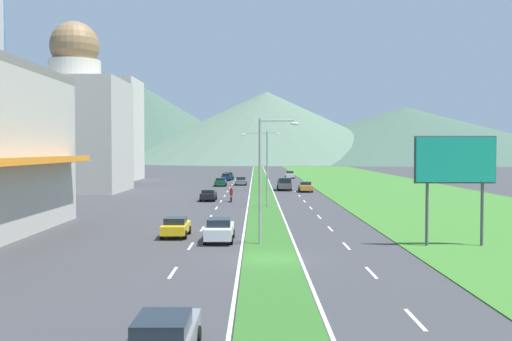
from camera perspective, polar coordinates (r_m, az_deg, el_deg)
name	(u,v)px	position (r m, az deg, el deg)	size (l,w,h in m)	color
ground_plane	(269,259)	(33.75, 1.30, -8.73)	(600.00, 600.00, 0.00)	#38383A
grass_median	(260,189)	(93.36, 0.39, -1.78)	(3.20, 240.00, 0.06)	#2D6023
grass_verge_right	(388,188)	(95.78, 12.81, -1.73)	(24.00, 240.00, 0.06)	#387028
lane_dash_left_1	(140,320)	(22.66, -11.34, -14.17)	(0.16, 2.80, 0.01)	silver
lane_dash_left_2	(172,273)	(30.51, -8.30, -9.90)	(0.16, 2.80, 0.01)	silver
lane_dash_left_3	(190,246)	(38.50, -6.55, -7.38)	(0.16, 2.80, 0.01)	silver
lane_dash_left_4	(201,229)	(46.56, -5.41, -5.73)	(0.16, 2.80, 0.01)	silver
lane_dash_left_5	(209,217)	(54.67, -4.62, -4.56)	(0.16, 2.80, 0.01)	silver
lane_dash_left_6	(215,208)	(62.80, -4.03, -3.70)	(0.16, 2.80, 0.01)	silver
lane_dash_left_7	(220,201)	(70.94, -3.58, -3.03)	(0.16, 2.80, 0.01)	silver
lane_dash_left_8	(223,196)	(79.10, -3.22, -2.50)	(0.16, 2.80, 0.01)	silver
lane_dash_left_9	(226,191)	(87.26, -2.93, -2.07)	(0.16, 2.80, 0.01)	silver
lane_dash_left_10	(229,188)	(95.43, -2.69, -1.71)	(0.16, 2.80, 0.01)	silver
lane_dash_left_11	(231,185)	(103.61, -2.48, -1.41)	(0.16, 2.80, 0.01)	silver
lane_dash_left_12	(233,182)	(111.78, -2.31, -1.16)	(0.16, 2.80, 0.01)	silver
lane_dash_left_13	(234,180)	(119.96, -2.16, -0.93)	(0.16, 2.80, 0.01)	silver
lane_dash_left_14	(235,178)	(128.15, -2.03, -0.74)	(0.16, 2.80, 0.01)	silver
lane_dash_right_1	(414,319)	(23.03, 15.25, -13.93)	(0.16, 2.80, 0.01)	silver
lane_dash_right_2	(370,273)	(30.78, 11.15, -9.81)	(0.16, 2.80, 0.01)	silver
lane_dash_right_3	(345,246)	(38.72, 8.76, -7.34)	(0.16, 2.80, 0.01)	silver
lane_dash_right_4	(329,229)	(46.74, 7.20, -5.71)	(0.16, 2.80, 0.01)	silver
lane_dash_right_5	(318,217)	(54.82, 6.11, -4.55)	(0.16, 2.80, 0.01)	silver
lane_dash_right_6	(310,208)	(62.93, 5.30, -3.69)	(0.16, 2.80, 0.01)	silver
lane_dash_right_7	(303,201)	(71.06, 4.67, -3.03)	(0.16, 2.80, 0.01)	silver
lane_dash_right_8	(298,196)	(79.20, 4.18, -2.50)	(0.16, 2.80, 0.01)	silver
lane_dash_right_9	(294,191)	(87.36, 3.77, -2.07)	(0.16, 2.80, 0.01)	silver
lane_dash_right_10	(291,188)	(95.52, 3.44, -1.71)	(0.16, 2.80, 0.01)	silver
lane_dash_right_11	(288,185)	(103.69, 3.16, -1.41)	(0.16, 2.80, 0.01)	silver
lane_dash_right_12	(286,182)	(111.86, 2.92, -1.15)	(0.16, 2.80, 0.01)	silver
lane_dash_right_13	(283,180)	(120.03, 2.71, -0.93)	(0.16, 2.80, 0.01)	silver
lane_dash_right_14	(282,178)	(128.21, 2.53, -0.74)	(0.16, 2.80, 0.01)	silver
edge_line_median_left	(249,189)	(93.36, -0.69, -1.80)	(0.16, 240.00, 0.01)	silver
edge_line_median_right	(271,189)	(93.39, 1.46, -1.79)	(0.16, 240.00, 0.01)	silver
domed_building	(74,125)	(91.19, -17.44, 4.32)	(14.37, 14.37, 25.37)	#B7B2A8
midrise_colored	(105,130)	(123.80, -14.58, 3.88)	(13.07, 13.07, 20.70)	beige
hill_far_left	(143,124)	(324.12, -11.06, 4.49)	(138.29, 138.29, 40.22)	#3D5647
hill_far_center	(265,127)	(294.86, 0.92, 4.32)	(153.17, 153.17, 35.58)	#516B56
hill_far_right	(404,134)	(319.95, 14.37, 3.47)	(204.10, 204.10, 28.74)	#3D5647
street_lamp_near	(263,172)	(38.36, 0.72, -0.14)	(2.65, 0.41, 8.38)	#99999E
street_lamp_mid	(263,163)	(63.17, 0.67, 0.73)	(2.97, 0.32, 8.29)	#99999E
street_lamp_far	(260,157)	(87.99, 0.44, 1.37)	(3.19, 0.31, 9.03)	#99999E
billboard_roadside	(454,164)	(39.75, 18.88, 0.59)	(5.33, 0.28, 7.21)	#4C4C51
car_0	(289,175)	(127.37, 3.22, -0.40)	(1.97, 4.46, 1.59)	silver
car_1	(240,181)	(102.85, -1.59, -1.02)	(1.98, 4.08, 1.47)	slate
car_2	(218,230)	(40.21, -3.73, -5.81)	(1.97, 4.68, 1.59)	silver
car_3	(219,182)	(100.10, -3.61, -1.12)	(1.99, 4.22, 1.43)	#0C5128
car_4	(225,177)	(117.59, -3.07, -0.63)	(1.91, 4.35, 1.50)	navy
car_5	(228,176)	(122.35, -2.81, -0.51)	(1.98, 4.31, 1.53)	#0C5128
car_6	(162,338)	(18.08, -9.24, -15.97)	(1.94, 4.77, 1.43)	slate
car_7	(304,187)	(86.70, 4.76, -1.59)	(1.97, 4.20, 1.52)	#C6842D
car_8	(207,195)	(71.86, -4.81, -2.39)	(1.91, 4.55, 1.39)	black
car_9	(175,227)	(42.60, -8.00, -5.49)	(1.87, 4.01, 1.43)	yellow
pickup_truck_0	(283,184)	(89.68, 2.69, -1.33)	(2.18, 5.40, 2.00)	#515459
motorcycle_rider	(230,196)	(70.06, -2.57, -2.49)	(0.36, 2.00, 1.80)	black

